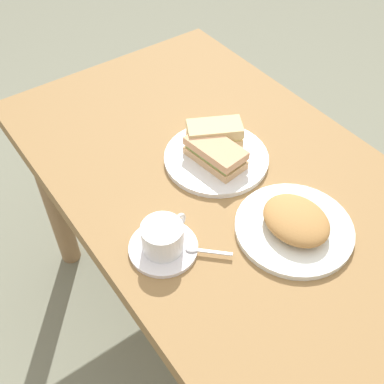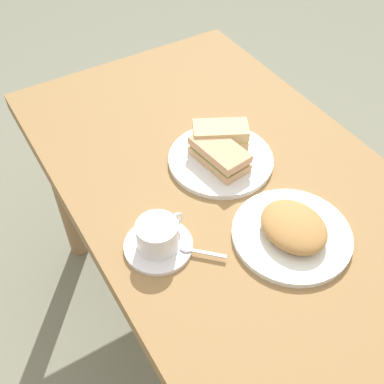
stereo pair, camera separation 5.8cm
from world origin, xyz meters
name	(u,v)px [view 1 (the left image)]	position (x,y,z in m)	size (l,w,h in m)	color
ground_plane	(213,315)	(0.00, 0.00, 0.00)	(6.00, 6.00, 0.00)	slate
dining_table	(220,201)	(0.00, 0.00, 0.60)	(1.19, 0.73, 0.71)	olive
sandwich_plate	(216,158)	(0.04, -0.01, 0.72)	(0.26, 0.26, 0.01)	white
sandwich_front	(215,153)	(0.03, 0.00, 0.75)	(0.16, 0.10, 0.05)	tan
sandwich_back	(214,134)	(0.08, -0.04, 0.75)	(0.12, 0.15, 0.06)	#DBB67C
coffee_saucer	(163,248)	(-0.11, 0.24, 0.71)	(0.15, 0.15, 0.01)	white
coffee_cup	(163,236)	(-0.11, 0.24, 0.75)	(0.09, 0.11, 0.06)	white
spoon	(201,250)	(-0.17, 0.19, 0.72)	(0.08, 0.08, 0.01)	silver
side_plate	(294,228)	(-0.23, -0.01, 0.72)	(0.26, 0.26, 0.01)	white
side_food_pile	(296,220)	(-0.23, -0.01, 0.75)	(0.15, 0.13, 0.04)	#AB7840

